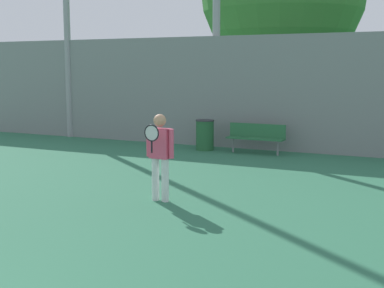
# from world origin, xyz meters

# --- Properties ---
(tennis_player) EXTENTS (0.59, 0.42, 1.64)m
(tennis_player) POSITION_xyz_m (-0.16, 6.50, 0.94)
(tennis_player) COLOR silver
(tennis_player) RESTS_ON ground_plane
(bench_courtside_near) EXTENTS (1.71, 0.40, 0.87)m
(bench_courtside_near) POSITION_xyz_m (-0.40, 12.69, 0.54)
(bench_courtside_near) COLOR #28663D
(bench_courtside_near) RESTS_ON ground_plane
(trash_bin) EXTENTS (0.57, 0.57, 0.93)m
(trash_bin) POSITION_xyz_m (-2.02, 12.60, 0.47)
(trash_bin) COLOR #235B33
(trash_bin) RESTS_ON ground_plane
(back_fence) EXTENTS (26.67, 0.06, 3.47)m
(back_fence) POSITION_xyz_m (0.00, 13.42, 1.74)
(back_fence) COLOR gray
(back_fence) RESTS_ON ground_plane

